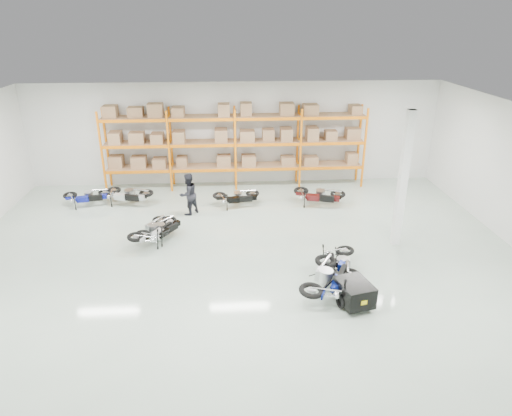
{
  "coord_description": "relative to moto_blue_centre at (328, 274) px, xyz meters",
  "views": [
    {
      "loc": [
        -0.36,
        -12.84,
        7.11
      ],
      "look_at": [
        0.57,
        1.27,
        1.1
      ],
      "focal_mm": 32.0,
      "sensor_mm": 36.0,
      "label": 1
    }
  ],
  "objects": [
    {
      "name": "moto_black_far_left",
      "position": [
        -4.99,
        3.6,
        -0.12
      ],
      "size": [
        1.54,
        1.74,
        1.02
      ],
      "primitive_type": null,
      "rotation": [
        0.0,
        -0.09,
        2.54
      ],
      "color": "black",
      "rests_on": "ground"
    },
    {
      "name": "person_back",
      "position": [
        -4.18,
        5.7,
        0.21
      ],
      "size": [
        1.0,
        0.99,
        1.63
      ],
      "primitive_type": "imported",
      "rotation": [
        0.0,
        0.0,
        3.91
      ],
      "color": "black",
      "rests_on": "ground"
    },
    {
      "name": "structural_column",
      "position": [
        2.89,
        2.75,
        1.65
      ],
      "size": [
        0.25,
        0.25,
        4.5
      ],
      "primitive_type": "cube",
      "color": "white",
      "rests_on": "ground"
    },
    {
      "name": "moto_blue_centre",
      "position": [
        0.0,
        0.0,
        0.0
      ],
      "size": [
        1.72,
        2.19,
        1.27
      ],
      "primitive_type": null,
      "rotation": [
        0.0,
        -0.09,
        2.7
      ],
      "color": "#081150",
      "rests_on": "ground"
    },
    {
      "name": "moto_back_b",
      "position": [
        -6.74,
        6.88,
        -0.07
      ],
      "size": [
        1.92,
        1.34,
        1.13
      ],
      "primitive_type": null,
      "rotation": [
        0.0,
        -0.09,
        1.27
      ],
      "color": "silver",
      "rests_on": "ground"
    },
    {
      "name": "room",
      "position": [
        -2.31,
        2.25,
        1.65
      ],
      "size": [
        18.0,
        18.0,
        18.0
      ],
      "color": "#ADC1AF",
      "rests_on": "ground"
    },
    {
      "name": "trailer",
      "position": [
        0.57,
        -0.66,
        -0.19
      ],
      "size": [
        1.0,
        1.71,
        0.69
      ],
      "rotation": [
        0.0,
        0.0,
        0.25
      ],
      "color": "black",
      "rests_on": "ground"
    },
    {
      "name": "moto_back_d",
      "position": [
        0.97,
        6.28,
        -0.05
      ],
      "size": [
        1.98,
        1.4,
        1.16
      ],
      "primitive_type": null,
      "rotation": [
        0.0,
        -0.09,
        1.25
      ],
      "color": "#3C0C0D",
      "rests_on": "ground"
    },
    {
      "name": "moto_back_a",
      "position": [
        -8.32,
        6.87,
        -0.1
      ],
      "size": [
        1.74,
        1.1,
        1.05
      ],
      "primitive_type": null,
      "rotation": [
        0.0,
        -0.09,
        1.77
      ],
      "color": "navy",
      "rests_on": "ground"
    },
    {
      "name": "moto_back_c",
      "position": [
        -2.32,
        6.4,
        -0.1
      ],
      "size": [
        1.71,
        0.99,
        1.05
      ],
      "primitive_type": null,
      "rotation": [
        0.0,
        -0.09,
        1.69
      ],
      "color": "black",
      "rests_on": "ground"
    },
    {
      "name": "moto_touring_right",
      "position": [
        0.57,
        0.94,
        -0.09
      ],
      "size": [
        1.08,
        1.77,
        1.07
      ],
      "primitive_type": null,
      "rotation": [
        0.0,
        -0.09,
        -0.16
      ],
      "color": "black",
      "rests_on": "ground"
    },
    {
      "name": "pallet_rack",
      "position": [
        -2.31,
        8.7,
        1.66
      ],
      "size": [
        11.28,
        0.98,
        3.62
      ],
      "color": "orange",
      "rests_on": "ground"
    },
    {
      "name": "moto_silver_left",
      "position": [
        -5.2,
        3.48,
        -0.08
      ],
      "size": [
        1.52,
        1.9,
        1.1
      ],
      "primitive_type": null,
      "rotation": [
        0.0,
        -0.09,
        2.68
      ],
      "color": "silver",
      "rests_on": "ground"
    }
  ]
}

